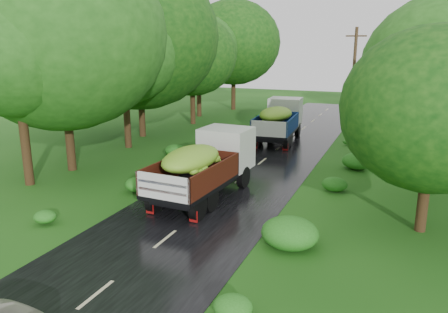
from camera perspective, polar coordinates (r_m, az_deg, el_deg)
The scene contains 9 objects.
ground at distance 13.69m, azimuth -16.38°, elevation -16.95°, with size 120.00×120.00×0.00m, color #133F0D.
road at distance 17.38m, azimuth -6.04°, elevation -9.38°, with size 6.50×80.00×0.02m, color black.
road_lines at distance 18.18m, azimuth -4.54°, elevation -8.20°, with size 0.12×69.60×0.00m.
truck_near at distance 20.46m, azimuth -2.22°, elevation -0.74°, with size 2.86×7.09×2.93m.
truck_far at distance 32.82m, azimuth 7.31°, elevation 4.95°, with size 2.96×7.21×2.97m.
utility_pole at distance 33.19m, azimuth 16.48°, elevation 9.03°, with size 1.43×0.37×8.21m.
trees_left at distance 34.80m, azimuth -8.87°, elevation 14.16°, with size 6.31×33.30×9.81m.
trees_right at distance 29.59m, azimuth 25.97°, elevation 9.55°, with size 5.17×32.37×7.64m.
shrubs at distance 25.09m, azimuth 3.66°, elevation -1.00°, with size 11.90×44.00×0.70m.
Camera 1 is at (7.65, -8.96, 6.99)m, focal length 35.00 mm.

